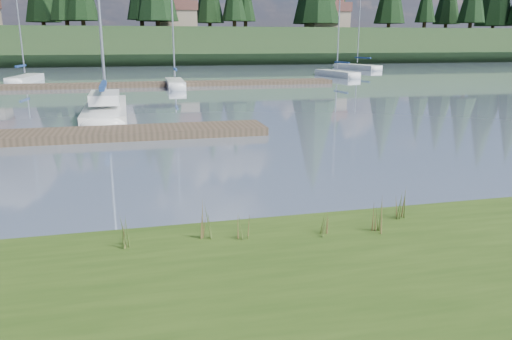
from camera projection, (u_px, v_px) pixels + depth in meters
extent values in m
plane|color=gray|center=(145.00, 86.00, 38.45)|extent=(200.00, 200.00, 0.00)
cube|color=#1E3319|center=(137.00, 46.00, 78.27)|extent=(200.00, 20.00, 5.00)
cube|color=white|center=(106.00, 112.00, 23.17)|extent=(1.95, 8.03, 0.70)
ellipsoid|color=white|center=(109.00, 102.00, 26.92)|extent=(1.78, 2.21, 0.70)
cube|color=navy|center=(103.00, 85.00, 21.73)|extent=(0.26, 3.64, 0.20)
cube|color=white|center=(105.00, 97.00, 22.56)|extent=(1.32, 2.93, 0.45)
cube|color=#4C3D2C|center=(45.00, 136.00, 17.76)|extent=(16.00, 2.00, 0.30)
cube|color=#4C3D2C|center=(171.00, 84.00, 38.87)|extent=(26.00, 2.20, 0.30)
cube|color=white|center=(26.00, 80.00, 42.10)|extent=(2.02, 6.38, 0.70)
ellipsoid|color=white|center=(36.00, 77.00, 45.11)|extent=(1.53, 1.83, 0.70)
cylinder|color=silver|center=(18.00, 12.00, 40.72)|extent=(0.12, 0.12, 9.80)
cube|color=navy|center=(21.00, 66.00, 40.98)|extent=(0.44, 2.50, 0.20)
cube|color=white|center=(175.00, 84.00, 37.59)|extent=(1.31, 5.38, 0.70)
ellipsoid|color=white|center=(173.00, 82.00, 40.12)|extent=(1.19, 1.48, 0.70)
cylinder|color=silver|center=(172.00, 18.00, 36.37)|extent=(0.12, 0.12, 8.43)
cube|color=navy|center=(175.00, 69.00, 36.60)|extent=(0.24, 2.13, 0.20)
cube|color=white|center=(337.00, 74.00, 48.53)|extent=(2.37, 6.23, 0.70)
ellipsoid|color=white|center=(321.00, 73.00, 51.24)|extent=(1.58, 1.86, 0.70)
cylinder|color=silver|center=(339.00, 18.00, 47.19)|extent=(0.12, 0.12, 9.39)
cube|color=navy|center=(342.00, 62.00, 47.49)|extent=(0.60, 2.42, 0.20)
cube|color=white|center=(357.00, 67.00, 61.11)|extent=(3.35, 7.52, 0.70)
ellipsoid|color=white|center=(339.00, 66.00, 64.27)|extent=(2.03, 2.32, 0.70)
cylinder|color=silver|center=(360.00, 16.00, 59.58)|extent=(0.12, 0.12, 10.94)
cube|color=navy|center=(363.00, 58.00, 59.95)|extent=(0.88, 2.88, 0.20)
cone|color=#475B23|center=(200.00, 220.00, 8.01)|extent=(0.03, 0.03, 0.63)
cone|color=brown|center=(207.00, 225.00, 7.99)|extent=(0.03, 0.03, 0.50)
cone|color=#475B23|center=(203.00, 217.00, 8.04)|extent=(0.03, 0.03, 0.69)
cone|color=brown|center=(209.00, 226.00, 8.04)|extent=(0.03, 0.03, 0.44)
cone|color=#475B23|center=(202.00, 224.00, 7.95)|extent=(0.03, 0.03, 0.56)
cone|color=#475B23|center=(240.00, 227.00, 8.03)|extent=(0.03, 0.03, 0.41)
cone|color=brown|center=(247.00, 230.00, 8.00)|extent=(0.03, 0.03, 0.33)
cone|color=#475B23|center=(243.00, 225.00, 8.07)|extent=(0.03, 0.03, 0.45)
cone|color=brown|center=(249.00, 230.00, 8.05)|extent=(0.03, 0.03, 0.29)
cone|color=#475B23|center=(242.00, 230.00, 7.97)|extent=(0.03, 0.03, 0.37)
cone|color=#475B23|center=(374.00, 215.00, 8.31)|extent=(0.03, 0.03, 0.58)
cone|color=brown|center=(382.00, 219.00, 8.29)|extent=(0.03, 0.03, 0.47)
cone|color=#475B23|center=(377.00, 213.00, 8.35)|extent=(0.03, 0.03, 0.64)
cone|color=brown|center=(383.00, 220.00, 8.34)|extent=(0.03, 0.03, 0.41)
cone|color=#475B23|center=(378.00, 218.00, 8.25)|extent=(0.03, 0.03, 0.52)
cone|color=#475B23|center=(124.00, 231.00, 7.74)|extent=(0.03, 0.03, 0.49)
cone|color=brown|center=(132.00, 235.00, 7.71)|extent=(0.03, 0.03, 0.39)
cone|color=#475B23|center=(128.00, 229.00, 7.77)|extent=(0.03, 0.03, 0.54)
cone|color=brown|center=(134.00, 236.00, 7.76)|extent=(0.03, 0.03, 0.34)
cone|color=#475B23|center=(126.00, 234.00, 7.67)|extent=(0.03, 0.03, 0.44)
cone|color=#475B23|center=(323.00, 224.00, 8.23)|extent=(0.03, 0.03, 0.36)
cone|color=brown|center=(330.00, 227.00, 8.20)|extent=(0.03, 0.03, 0.29)
cone|color=#475B23|center=(325.00, 222.00, 8.27)|extent=(0.03, 0.03, 0.39)
cone|color=brown|center=(331.00, 227.00, 8.25)|extent=(0.03, 0.03, 0.25)
cone|color=#475B23|center=(325.00, 226.00, 8.17)|extent=(0.03, 0.03, 0.32)
cone|color=#475B23|center=(398.00, 205.00, 8.95)|extent=(0.03, 0.03, 0.51)
cone|color=brown|center=(405.00, 208.00, 8.92)|extent=(0.03, 0.03, 0.41)
cone|color=#475B23|center=(400.00, 202.00, 8.98)|extent=(0.03, 0.03, 0.56)
cone|color=brown|center=(406.00, 209.00, 8.97)|extent=(0.03, 0.03, 0.36)
cone|color=#475B23|center=(401.00, 207.00, 8.88)|extent=(0.03, 0.03, 0.46)
cube|color=#33281C|center=(189.00, 241.00, 8.71)|extent=(60.00, 0.50, 0.14)
cylinder|color=#382619|center=(67.00, 23.00, 74.20)|extent=(0.60, 0.60, 1.80)
cylinder|color=#382619|center=(158.00, 22.00, 71.50)|extent=(0.60, 0.60, 1.80)
cylinder|color=#382619|center=(234.00, 24.00, 77.99)|extent=(0.60, 0.60, 1.80)
cylinder|color=#382619|center=(317.00, 24.00, 79.05)|extent=(0.60, 0.60, 1.80)
cylinder|color=#382619|center=(389.00, 25.00, 85.05)|extent=(0.60, 0.60, 1.80)
cylinder|color=#382619|center=(470.00, 25.00, 84.24)|extent=(0.60, 0.60, 1.80)
cube|color=gray|center=(176.00, 20.00, 76.76)|extent=(6.00, 5.00, 2.80)
cube|color=brown|center=(175.00, 6.00, 76.23)|extent=(6.30, 5.30, 1.40)
cube|color=brown|center=(175.00, 1.00, 76.03)|extent=(4.20, 3.60, 0.70)
cube|color=gray|center=(327.00, 21.00, 80.32)|extent=(6.00, 5.00, 2.80)
cube|color=brown|center=(327.00, 8.00, 79.79)|extent=(6.30, 5.30, 1.40)
cube|color=brown|center=(328.00, 2.00, 79.59)|extent=(4.20, 3.60, 0.70)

